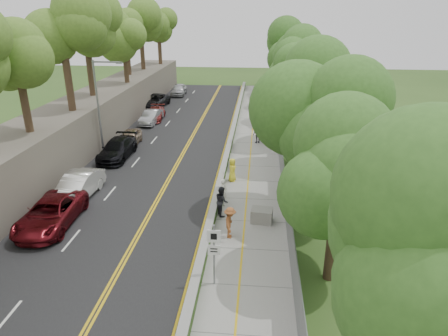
{
  "coord_description": "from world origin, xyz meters",
  "views": [
    {
      "loc": [
        2.85,
        -18.0,
        11.86
      ],
      "look_at": [
        0.5,
        8.0,
        1.4
      ],
      "focal_mm": 32.0,
      "sensor_mm": 36.0,
      "label": 1
    }
  ],
  "objects_px": {
    "signpost": "(214,249)",
    "person_far": "(258,134)",
    "construction_barrel": "(260,120)",
    "car_1": "(78,187)",
    "concrete_block": "(262,215)",
    "streetlight": "(100,101)",
    "car_2": "(51,213)",
    "painter_0": "(232,170)"
  },
  "relations": [
    {
      "from": "streetlight",
      "to": "concrete_block",
      "type": "distance_m",
      "value": 18.03
    },
    {
      "from": "construction_barrel",
      "to": "painter_0",
      "type": "bearing_deg",
      "value": -97.11
    },
    {
      "from": "signpost",
      "to": "painter_0",
      "type": "bearing_deg",
      "value": 90.11
    },
    {
      "from": "car_1",
      "to": "car_2",
      "type": "relative_size",
      "value": 0.89
    },
    {
      "from": "signpost",
      "to": "concrete_block",
      "type": "xyz_separation_m",
      "value": [
        2.15,
        6.02,
        -1.5
      ]
    },
    {
      "from": "car_2",
      "to": "painter_0",
      "type": "height_order",
      "value": "painter_0"
    },
    {
      "from": "painter_0",
      "to": "person_far",
      "type": "distance_m",
      "value": 9.25
    },
    {
      "from": "car_1",
      "to": "person_far",
      "type": "xyz_separation_m",
      "value": [
        11.8,
        12.88,
        0.03
      ]
    },
    {
      "from": "streetlight",
      "to": "construction_barrel",
      "type": "xyz_separation_m",
      "value": [
        13.46,
        10.71,
        -4.11
      ]
    },
    {
      "from": "construction_barrel",
      "to": "person_far",
      "type": "height_order",
      "value": "person_far"
    },
    {
      "from": "car_2",
      "to": "painter_0",
      "type": "xyz_separation_m",
      "value": [
        10.03,
        7.42,
        0.08
      ]
    },
    {
      "from": "streetlight",
      "to": "car_2",
      "type": "xyz_separation_m",
      "value": [
        1.46,
        -12.51,
        -3.81
      ]
    },
    {
      "from": "painter_0",
      "to": "person_far",
      "type": "bearing_deg",
      "value": -8.52
    },
    {
      "from": "construction_barrel",
      "to": "car_1",
      "type": "bearing_deg",
      "value": -121.46
    },
    {
      "from": "streetlight",
      "to": "signpost",
      "type": "height_order",
      "value": "streetlight"
    },
    {
      "from": "streetlight",
      "to": "painter_0",
      "type": "relative_size",
      "value": 4.62
    },
    {
      "from": "signpost",
      "to": "car_1",
      "type": "height_order",
      "value": "signpost"
    },
    {
      "from": "painter_0",
      "to": "person_far",
      "type": "xyz_separation_m",
      "value": [
        1.77,
        9.07,
        -0.01
      ]
    },
    {
      "from": "streetlight",
      "to": "signpost",
      "type": "relative_size",
      "value": 2.58
    },
    {
      "from": "car_1",
      "to": "car_2",
      "type": "xyz_separation_m",
      "value": [
        0.0,
        -3.61,
        -0.04
      ]
    },
    {
      "from": "painter_0",
      "to": "person_far",
      "type": "height_order",
      "value": "painter_0"
    },
    {
      "from": "streetlight",
      "to": "car_2",
      "type": "relative_size",
      "value": 1.4
    },
    {
      "from": "car_2",
      "to": "person_far",
      "type": "bearing_deg",
      "value": 52.17
    },
    {
      "from": "painter_0",
      "to": "car_1",
      "type": "bearing_deg",
      "value": 113.32
    },
    {
      "from": "streetlight",
      "to": "car_1",
      "type": "bearing_deg",
      "value": -80.67
    },
    {
      "from": "person_far",
      "to": "car_2",
      "type": "bearing_deg",
      "value": 29.93
    },
    {
      "from": "signpost",
      "to": "person_far",
      "type": "height_order",
      "value": "signpost"
    },
    {
      "from": "car_2",
      "to": "person_far",
      "type": "relative_size",
      "value": 3.35
    },
    {
      "from": "construction_barrel",
      "to": "concrete_block",
      "type": "bearing_deg",
      "value": -89.47
    },
    {
      "from": "painter_0",
      "to": "construction_barrel",
      "type": "bearing_deg",
      "value": -4.58
    },
    {
      "from": "construction_barrel",
      "to": "person_far",
      "type": "distance_m",
      "value": 6.74
    },
    {
      "from": "car_1",
      "to": "painter_0",
      "type": "bearing_deg",
      "value": 24.03
    },
    {
      "from": "painter_0",
      "to": "streetlight",
      "type": "bearing_deg",
      "value": 68.63
    },
    {
      "from": "car_1",
      "to": "person_far",
      "type": "bearing_deg",
      "value": 50.75
    },
    {
      "from": "signpost",
      "to": "painter_0",
      "type": "relative_size",
      "value": 1.79
    },
    {
      "from": "car_2",
      "to": "streetlight",
      "type": "bearing_deg",
      "value": 94.42
    },
    {
      "from": "car_1",
      "to": "person_far",
      "type": "relative_size",
      "value": 2.97
    },
    {
      "from": "construction_barrel",
      "to": "painter_0",
      "type": "height_order",
      "value": "painter_0"
    },
    {
      "from": "concrete_block",
      "to": "car_1",
      "type": "height_order",
      "value": "car_1"
    },
    {
      "from": "person_far",
      "to": "painter_0",
      "type": "bearing_deg",
      "value": 54.46
    },
    {
      "from": "painter_0",
      "to": "signpost",
      "type": "bearing_deg",
      "value": -177.36
    },
    {
      "from": "construction_barrel",
      "to": "car_1",
      "type": "xyz_separation_m",
      "value": [
        -12.0,
        -19.61,
        0.35
      ]
    }
  ]
}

